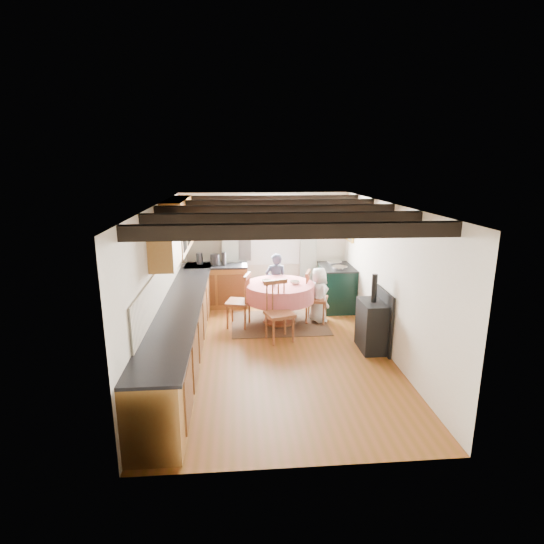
{
  "coord_description": "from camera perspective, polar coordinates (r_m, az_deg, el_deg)",
  "views": [
    {
      "loc": [
        -0.6,
        -6.43,
        3.0
      ],
      "look_at": [
        0.0,
        0.8,
        1.15
      ],
      "focal_mm": 28.19,
      "sensor_mm": 36.0,
      "label": 1
    }
  ],
  "objects": [
    {
      "name": "beam_a",
      "position": [
        4.52,
        2.95,
        5.51
      ],
      "size": [
        3.6,
        0.16,
        0.16
      ],
      "primitive_type": "cube",
      "color": "black",
      "rests_on": "ceiling"
    },
    {
      "name": "wall_cabinet_glass",
      "position": [
        7.77,
        -12.4,
        6.21
      ],
      "size": [
        0.34,
        1.8,
        0.9
      ],
      "primitive_type": "cube",
      "color": "olive",
      "rests_on": "wall_left"
    },
    {
      "name": "worktop_back",
      "position": [
        9.11,
        -7.45,
        0.87
      ],
      "size": [
        1.3,
        0.64,
        0.04
      ],
      "primitive_type": "cube",
      "color": "black",
      "rests_on": "base_cabinet_back"
    },
    {
      "name": "curtain_left",
      "position": [
        9.27,
        -5.58,
        2.42
      ],
      "size": [
        0.35,
        0.1,
        2.1
      ],
      "primitive_type": "cube",
      "color": "#B6B6B6",
      "rests_on": "wall_back"
    },
    {
      "name": "wall_plate",
      "position": [
        9.38,
        5.46,
        6.29
      ],
      "size": [
        0.3,
        0.02,
        0.3
      ],
      "primitive_type": "cylinder",
      "rotation": [
        1.57,
        0.0,
        0.0
      ],
      "color": "silver",
      "rests_on": "wall_back"
    },
    {
      "name": "cup",
      "position": [
        7.91,
        0.23,
        -1.54
      ],
      "size": [
        0.12,
        0.12,
        0.09
      ],
      "primitive_type": "imported",
      "rotation": [
        0.0,
        0.0,
        2.76
      ],
      "color": "silver",
      "rests_on": "dining_table"
    },
    {
      "name": "ceiling",
      "position": [
        6.48,
        0.59,
        9.0
      ],
      "size": [
        3.6,
        5.5,
        0.0
      ],
      "primitive_type": "cube",
      "color": "white",
      "rests_on": "ground"
    },
    {
      "name": "beam_b",
      "position": [
        5.5,
        1.56,
        7.1
      ],
      "size": [
        3.6,
        0.16,
        0.16
      ],
      "primitive_type": "cube",
      "color": "black",
      "rests_on": "ceiling"
    },
    {
      "name": "wall_front",
      "position": [
        4.14,
        4.15,
        -11.53
      ],
      "size": [
        3.6,
        0.0,
        2.4
      ],
      "primitive_type": "cube",
      "color": "silver",
      "rests_on": "ground"
    },
    {
      "name": "curtain_right",
      "position": [
        9.4,
        4.85,
        2.6
      ],
      "size": [
        0.35,
        0.1,
        2.1
      ],
      "primitive_type": "cube",
      "color": "#B6B6B6",
      "rests_on": "wall_back"
    },
    {
      "name": "beam_c",
      "position": [
        6.49,
        0.59,
        8.21
      ],
      "size": [
        3.6,
        0.16,
        0.16
      ],
      "primitive_type": "cube",
      "color": "black",
      "rests_on": "ceiling"
    },
    {
      "name": "canister_tall",
      "position": [
        9.18,
        -9.68,
        1.79
      ],
      "size": [
        0.14,
        0.14,
        0.24
      ],
      "primitive_type": "cylinder",
      "color": "#262628",
      "rests_on": "worktop_back"
    },
    {
      "name": "splash_back",
      "position": [
        9.34,
        -7.12,
        3.09
      ],
      "size": [
        1.4,
        0.02,
        0.55
      ],
      "primitive_type": "cube",
      "color": "beige",
      "rests_on": "wall_back"
    },
    {
      "name": "window_pane",
      "position": [
        9.3,
        -0.37,
        5.66
      ],
      "size": [
        1.2,
        0.01,
        1.4
      ],
      "primitive_type": "cube",
      "color": "white",
      "rests_on": "wall_back"
    },
    {
      "name": "floor",
      "position": [
        7.12,
        0.54,
        -10.62
      ],
      "size": [
        3.6,
        5.5,
        0.0
      ],
      "primitive_type": "cube",
      "color": "brown",
      "rests_on": "ground"
    },
    {
      "name": "window_frame",
      "position": [
        9.29,
        -0.37,
        5.65
      ],
      "size": [
        1.34,
        0.03,
        1.54
      ],
      "primitive_type": "cube",
      "color": "white",
      "rests_on": "wall_back"
    },
    {
      "name": "wall_picture",
      "position": [
        9.13,
        10.4,
        5.9
      ],
      "size": [
        0.04,
        0.5,
        0.6
      ],
      "primitive_type": "cube",
      "color": "gold",
      "rests_on": "wall_right"
    },
    {
      "name": "aga_range",
      "position": [
        9.12,
        8.57,
        -1.97
      ],
      "size": [
        0.66,
        1.01,
        0.93
      ],
      "primitive_type": null,
      "color": "black",
      "rests_on": "floor"
    },
    {
      "name": "base_cabinet_back",
      "position": [
        9.25,
        -7.35,
        -1.88
      ],
      "size": [
        1.3,
        0.6,
        0.88
      ],
      "primitive_type": "cube",
      "color": "olive",
      "rests_on": "floor"
    },
    {
      "name": "cast_iron_stove",
      "position": [
        7.17,
        13.3,
        -5.29
      ],
      "size": [
        0.39,
        0.64,
        1.29
      ],
      "primitive_type": null,
      "color": "black",
      "rests_on": "floor"
    },
    {
      "name": "wall_cabinet_solid",
      "position": [
        6.31,
        -14.1,
        3.84
      ],
      "size": [
        0.34,
        0.9,
        0.7
      ],
      "primitive_type": "cube",
      "color": "olive",
      "rests_on": "wall_left"
    },
    {
      "name": "bowl_b",
      "position": [
        8.04,
        3.08,
        -1.4
      ],
      "size": [
        0.23,
        0.23,
        0.06
      ],
      "primitive_type": "imported",
      "rotation": [
        0.0,
        0.0,
        0.27
      ],
      "color": "silver",
      "rests_on": "dining_table"
    },
    {
      "name": "beam_d",
      "position": [
        7.48,
        -0.13,
        9.02
      ],
      "size": [
        3.6,
        0.16,
        0.16
      ],
      "primitive_type": "cube",
      "color": "black",
      "rests_on": "ceiling"
    },
    {
      "name": "chair_right",
      "position": [
        8.27,
        5.95,
        -3.33
      ],
      "size": [
        0.56,
        0.55,
        1.01
      ],
      "primitive_type": null,
      "rotation": [
        0.0,
        0.0,
        1.27
      ],
      "color": "#9C5530",
      "rests_on": "floor"
    },
    {
      "name": "wall_left",
      "position": [
        6.78,
        -14.77,
        -1.57
      ],
      "size": [
        0.0,
        5.5,
        2.4
      ],
      "primitive_type": "cube",
      "color": "silver",
      "rests_on": "ground"
    },
    {
      "name": "beam_e",
      "position": [
        8.47,
        -0.68,
        9.64
      ],
      "size": [
        3.6,
        0.16,
        0.16
      ],
      "primitive_type": "cube",
      "color": "black",
      "rests_on": "ceiling"
    },
    {
      "name": "chair_near",
      "position": [
        7.36,
        1.01,
        -5.34
      ],
      "size": [
        0.57,
        0.59,
        1.05
      ],
      "primitive_type": null,
      "rotation": [
        0.0,
        0.0,
        0.3
      ],
      "color": "#9C5530",
      "rests_on": "floor"
    },
    {
      "name": "base_cabinet_left",
      "position": [
        6.98,
        -11.93,
        -7.54
      ],
      "size": [
        0.6,
        5.3,
        0.88
      ],
      "primitive_type": "cube",
      "color": "olive",
      "rests_on": "floor"
    },
    {
      "name": "worktop_left",
      "position": [
        6.82,
        -11.96,
        -3.95
      ],
      "size": [
        0.64,
        5.3,
        0.04
      ],
      "primitive_type": "cube",
      "color": "black",
      "rests_on": "base_cabinet_left"
    },
    {
      "name": "child_far",
      "position": [
        8.85,
        0.52,
        -1.36
      ],
      "size": [
        0.46,
        0.32,
        1.22
      ],
      "primitive_type": "imported",
      "rotation": [
        0.0,
        0.0,
        3.2
      ],
      "color": "#2E354A",
      "rests_on": "floor"
    },
    {
      "name": "canister_slim",
      "position": [
        9.0,
        -6.46,
        1.75
      ],
      "size": [
        0.1,
        0.1,
        0.27
      ],
      "primitive_type": "cylinder",
      "color": "#262628",
      "rests_on": "worktop_back"
    },
    {
      "name": "splash_left",
      "position": [
        7.06,
        -14.21,
        -0.9
      ],
      "size": [
        0.02,
        4.5,
        0.55
      ],
      "primitive_type": "cube",
      "color": "beige",
      "rests_on": "wall_left"
    },
    {
      "name": "chair_left",
      "position": [
        8.03,
        -4.53,
        -3.77
      ],
      "size": [
        0.56,
        0.54,
        1.03
      ],
      "primitive_type": null,
      "rotation": [
        0.0,
        0.0,
        -1.82
      ],
      "color": "#9C5530",
      "rests_on": "floor"
    },
    {
      "name": "wall_back",
      "position": [
        9.37,
        -0.99,
        3.24
      ],
      "size": [
        3.6,
        0.0,
        2.4
      ],
      "primitive_type": "cube",
      "color": "silver",
      "rests_on": "ground"
    },
    {
      "name": "dining_table",
      "position": [
        8.17,
        0.99,
        -4.25
      ],
      "size": [
        1.32,
        1.32,
        0.8
      ],
      "primitive_type": null,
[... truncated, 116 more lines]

